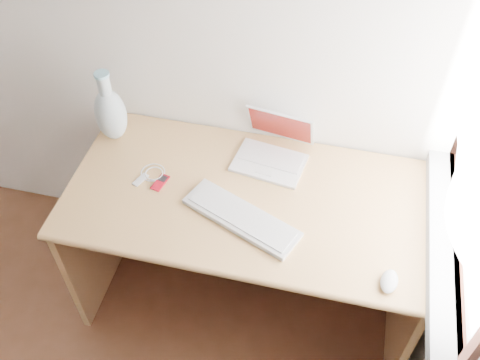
% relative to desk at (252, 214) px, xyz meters
% --- Properties ---
extents(desk, '(1.44, 0.72, 0.76)m').
position_rel_desk_xyz_m(desk, '(0.00, 0.00, 0.00)').
color(desk, tan).
rests_on(desk, floor).
extents(laptop, '(0.31, 0.28, 0.20)m').
position_rel_desk_xyz_m(laptop, '(0.05, 0.14, 0.27)').
color(laptop, white).
rests_on(laptop, desk).
extents(external_keyboard, '(0.49, 0.31, 0.02)m').
position_rel_desk_xyz_m(external_keyboard, '(0.00, -0.21, 0.23)').
color(external_keyboard, silver).
rests_on(external_keyboard, desk).
extents(mouse, '(0.08, 0.11, 0.03)m').
position_rel_desk_xyz_m(mouse, '(0.56, -0.37, 0.24)').
color(mouse, white).
rests_on(mouse, desk).
extents(ipod, '(0.06, 0.10, 0.01)m').
position_rel_desk_xyz_m(ipod, '(-0.36, -0.10, 0.22)').
color(ipod, '#AD0C1E').
rests_on(ipod, desk).
extents(cable_coil, '(0.12, 0.12, 0.01)m').
position_rel_desk_xyz_m(cable_coil, '(-0.41, -0.06, 0.22)').
color(cable_coil, silver).
rests_on(cable_coil, desk).
extents(remote, '(0.05, 0.08, 0.01)m').
position_rel_desk_xyz_m(remote, '(-0.44, -0.11, 0.22)').
color(remote, silver).
rests_on(remote, desk).
extents(vase, '(0.13, 0.13, 0.34)m').
position_rel_desk_xyz_m(vase, '(-0.64, 0.11, 0.36)').
color(vase, silver).
rests_on(vase, desk).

